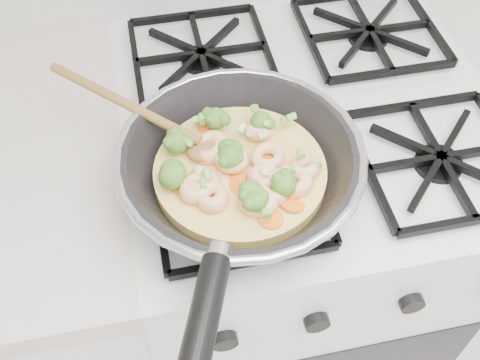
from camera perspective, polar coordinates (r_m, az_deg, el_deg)
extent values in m
cube|color=white|center=(1.28, 5.05, -7.51)|extent=(0.60, 0.60, 0.90)
cube|color=black|center=(0.92, 7.05, 7.43)|extent=(0.56, 0.56, 0.02)
torus|color=#BAB9C1|center=(0.75, 0.00, 2.56)|extent=(0.33, 0.33, 0.01)
cylinder|color=black|center=(0.62, -3.87, -14.64)|extent=(0.09, 0.17, 0.03)
cylinder|color=#FFDA6E|center=(0.78, 0.00, 0.74)|extent=(0.23, 0.23, 0.02)
ellipsoid|color=olive|center=(0.78, -3.23, 3.02)|extent=(0.07, 0.07, 0.02)
cylinder|color=olive|center=(0.82, -11.38, 7.48)|extent=(0.20, 0.17, 0.04)
torus|color=#FDC996|center=(0.74, -3.78, -0.31)|extent=(0.07, 0.07, 0.03)
torus|color=#FDC996|center=(0.74, 3.19, -0.79)|extent=(0.06, 0.05, 0.03)
torus|color=#FDC996|center=(0.77, 2.77, 2.33)|extent=(0.07, 0.07, 0.02)
torus|color=#FDC996|center=(0.73, -2.87, -1.58)|extent=(0.07, 0.07, 0.02)
torus|color=#FDC996|center=(0.74, 5.16, -0.13)|extent=(0.07, 0.07, 0.03)
torus|color=#FDC996|center=(0.76, 6.45, 1.19)|extent=(0.07, 0.07, 0.03)
torus|color=#FDC996|center=(0.75, 2.51, 0.27)|extent=(0.06, 0.06, 0.02)
torus|color=#FDC996|center=(0.74, -4.26, -0.78)|extent=(0.07, 0.07, 0.02)
torus|color=#FDC996|center=(0.78, -2.91, 3.24)|extent=(0.08, 0.08, 0.03)
torus|color=#FDC996|center=(0.72, 1.81, -2.11)|extent=(0.07, 0.07, 0.03)
torus|color=#FDC996|center=(0.80, 2.02, 5.14)|extent=(0.07, 0.07, 0.03)
torus|color=#FDC996|center=(0.77, -0.89, 2.10)|extent=(0.07, 0.07, 0.02)
ellipsoid|color=#568D2E|center=(0.80, 2.08, 5.77)|extent=(0.04, 0.04, 0.03)
ellipsoid|color=#568D2E|center=(0.73, 4.36, -0.50)|extent=(0.04, 0.04, 0.03)
ellipsoid|color=#568D2E|center=(0.76, -1.15, 3.04)|extent=(0.04, 0.04, 0.03)
ellipsoid|color=#568D2E|center=(0.78, -6.34, 3.73)|extent=(0.04, 0.04, 0.03)
ellipsoid|color=#568D2E|center=(0.71, 1.56, -2.14)|extent=(0.04, 0.04, 0.03)
ellipsoid|color=#568D2E|center=(0.74, -6.70, 0.87)|extent=(0.04, 0.04, 0.03)
ellipsoid|color=#568D2E|center=(0.75, -0.96, 2.28)|extent=(0.04, 0.04, 0.03)
ellipsoid|color=#568D2E|center=(0.74, -6.79, 0.35)|extent=(0.04, 0.04, 0.03)
ellipsoid|color=#568D2E|center=(0.80, -2.44, 6.08)|extent=(0.04, 0.04, 0.03)
ellipsoid|color=#568D2E|center=(0.72, 1.05, -1.10)|extent=(0.04, 0.04, 0.03)
cylinder|color=orange|center=(0.77, 2.14, 1.89)|extent=(0.03, 0.03, 0.01)
cylinder|color=orange|center=(0.75, -5.56, -0.99)|extent=(0.04, 0.04, 0.01)
cylinder|color=orange|center=(0.76, -0.35, 0.16)|extent=(0.03, 0.03, 0.01)
cylinder|color=orange|center=(0.72, 3.10, -3.86)|extent=(0.04, 0.04, 0.00)
cylinder|color=orange|center=(0.73, 2.64, -2.77)|extent=(0.04, 0.04, 0.01)
cylinder|color=orange|center=(0.75, 0.22, -0.45)|extent=(0.03, 0.03, 0.01)
cylinder|color=orange|center=(0.77, 5.38, 0.92)|extent=(0.04, 0.04, 0.01)
cylinder|color=orange|center=(0.74, 5.03, -2.01)|extent=(0.04, 0.04, 0.01)
cylinder|color=orange|center=(0.76, 5.72, 0.11)|extent=(0.04, 0.04, 0.01)
cylinder|color=orange|center=(0.73, 5.20, -2.29)|extent=(0.04, 0.04, 0.01)
cylinder|color=orange|center=(0.81, -3.37, 4.83)|extent=(0.03, 0.03, 0.01)
cylinder|color=orange|center=(0.74, 4.41, -1.21)|extent=(0.04, 0.04, 0.01)
cylinder|color=orange|center=(0.82, -3.42, 5.65)|extent=(0.03, 0.03, 0.01)
cylinder|color=#76BA4A|center=(0.73, -3.28, 0.54)|extent=(0.01, 0.01, 0.01)
cylinder|color=#76BA4A|center=(0.75, 6.03, 2.61)|extent=(0.01, 0.01, 0.01)
cylinder|color=#76BA4A|center=(0.80, 1.44, 7.09)|extent=(0.01, 0.01, 0.01)
cylinder|color=#76BA4A|center=(0.75, -1.91, 2.07)|extent=(0.01, 0.01, 0.01)
cylinder|color=#76BA4A|center=(0.71, 1.02, -2.39)|extent=(0.01, 0.01, 0.01)
cylinder|color=#76BA4A|center=(0.78, 2.66, 5.57)|extent=(0.01, 0.01, 0.01)
cylinder|color=beige|center=(0.73, 2.51, 0.69)|extent=(0.01, 0.01, 0.01)
cylinder|color=beige|center=(0.74, -4.24, 1.01)|extent=(0.01, 0.01, 0.01)
cylinder|color=#76BA4A|center=(0.75, 7.65, 1.43)|extent=(0.01, 0.01, 0.01)
cylinder|color=#76BA4A|center=(0.80, 5.11, 6.24)|extent=(0.01, 0.01, 0.01)
cylinder|color=beige|center=(0.79, 0.15, 5.17)|extent=(0.01, 0.01, 0.01)
cylinder|color=#76BA4A|center=(0.73, -3.54, 0.41)|extent=(0.01, 0.01, 0.01)
cylinder|color=#76BA4A|center=(0.73, -3.68, -0.48)|extent=(0.01, 0.01, 0.01)
cylinder|color=beige|center=(0.77, -2.07, 3.74)|extent=(0.01, 0.01, 0.01)
cylinder|color=beige|center=(0.77, 0.93, 4.77)|extent=(0.01, 0.01, 0.01)
cylinder|color=#76BA4A|center=(0.77, -5.37, 3.86)|extent=(0.01, 0.01, 0.01)
cylinder|color=beige|center=(0.77, 2.27, 4.54)|extent=(0.01, 0.01, 0.01)
cylinder|color=#76BA4A|center=(0.80, -3.74, 6.07)|extent=(0.01, 0.01, 0.01)
cylinder|color=#76BA4A|center=(0.69, 2.61, -3.35)|extent=(0.01, 0.01, 0.01)
cylinder|color=#76BA4A|center=(0.77, -5.05, 3.71)|extent=(0.01, 0.01, 0.01)
cylinder|color=#76BA4A|center=(0.80, 4.32, 5.91)|extent=(0.01, 0.01, 0.01)
cylinder|color=#76BA4A|center=(0.80, -4.38, 5.90)|extent=(0.01, 0.01, 0.01)
cylinder|color=#76BA4A|center=(0.75, 5.24, 1.05)|extent=(0.01, 0.01, 0.01)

